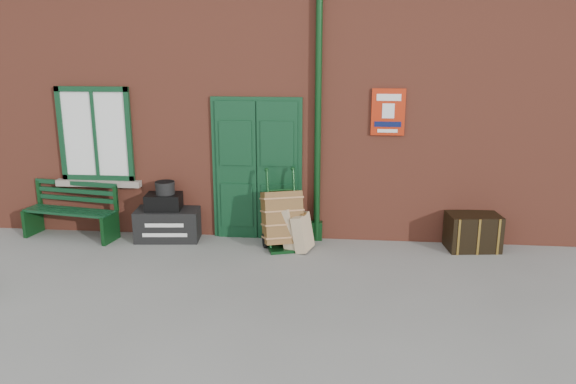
# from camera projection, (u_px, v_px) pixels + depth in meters

# --- Properties ---
(ground) EXTENTS (80.00, 80.00, 0.00)m
(ground) POSITION_uv_depth(u_px,v_px,m) (264.00, 273.00, 7.67)
(ground) COLOR gray
(ground) RESTS_ON ground
(station_building) EXTENTS (10.30, 4.30, 4.36)m
(station_building) POSITION_uv_depth(u_px,v_px,m) (288.00, 93.00, 10.49)
(station_building) COLOR brown
(station_building) RESTS_ON ground
(bench) EXTENTS (1.55, 0.70, 0.93)m
(bench) POSITION_uv_depth(u_px,v_px,m) (72.00, 209.00, 9.04)
(bench) COLOR #0F371D
(bench) RESTS_ON ground
(houdini_trunk) EXTENTS (1.05, 0.64, 0.50)m
(houdini_trunk) POSITION_uv_depth(u_px,v_px,m) (168.00, 224.00, 8.97)
(houdini_trunk) COLOR black
(houdini_trunk) RESTS_ON ground
(strongbox) EXTENTS (0.58, 0.45, 0.25)m
(strongbox) POSITION_uv_depth(u_px,v_px,m) (164.00, 202.00, 8.88)
(strongbox) COLOR black
(strongbox) RESTS_ON houdini_trunk
(hatbox) EXTENTS (0.33, 0.33, 0.20)m
(hatbox) POSITION_uv_depth(u_px,v_px,m) (165.00, 188.00, 8.83)
(hatbox) COLOR black
(hatbox) RESTS_ON strongbox
(suitcase_back) EXTENTS (0.43, 0.52, 0.66)m
(suitcase_back) POSITION_uv_depth(u_px,v_px,m) (291.00, 227.00, 8.57)
(suitcase_back) COLOR tan
(suitcase_back) RESTS_ON ground
(suitcase_front) EXTENTS (0.36, 0.47, 0.57)m
(suitcase_front) POSITION_uv_depth(u_px,v_px,m) (303.00, 232.00, 8.47)
(suitcase_front) COLOR tan
(suitcase_front) RESTS_ON ground
(porter_trolley) EXTENTS (0.73, 0.77, 1.19)m
(porter_trolley) POSITION_uv_depth(u_px,v_px,m) (282.00, 218.00, 8.55)
(porter_trolley) COLOR #0C3314
(porter_trolley) RESTS_ON ground
(dark_trunk) EXTENTS (0.82, 0.59, 0.55)m
(dark_trunk) POSITION_uv_depth(u_px,v_px,m) (473.00, 232.00, 8.52)
(dark_trunk) COLOR black
(dark_trunk) RESTS_ON ground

